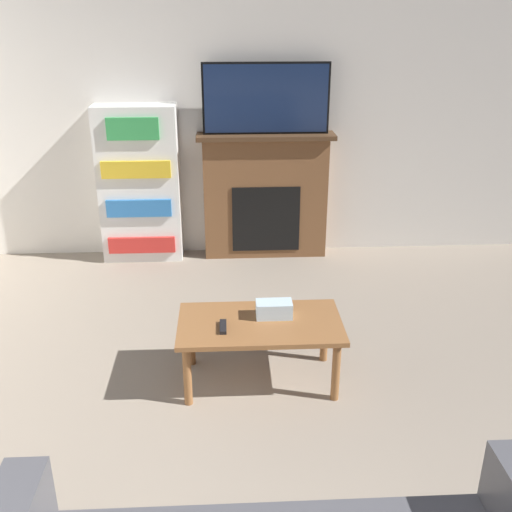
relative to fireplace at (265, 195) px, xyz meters
The scene contains 7 objects.
wall_back 0.86m from the fireplace, 157.45° to the left, with size 5.96×0.06×2.70m.
fireplace is the anchor object (origin of this frame).
tv 0.87m from the fireplace, 90.00° to the right, with size 1.09×0.03×0.60m.
coffee_table 2.08m from the fireplace, 94.66° to the right, with size 0.99×0.55×0.42m.
tissue_box 2.01m from the fireplace, 92.26° to the right, with size 0.22×0.12×0.10m.
remote_control 2.17m from the fireplace, 100.40° to the right, with size 0.04×0.15×0.02m.
bookshelf 1.14m from the fireplace, behind, with size 0.71×0.29×1.40m.
Camera 1 is at (-0.01, -0.68, 2.20)m, focal length 42.00 mm.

